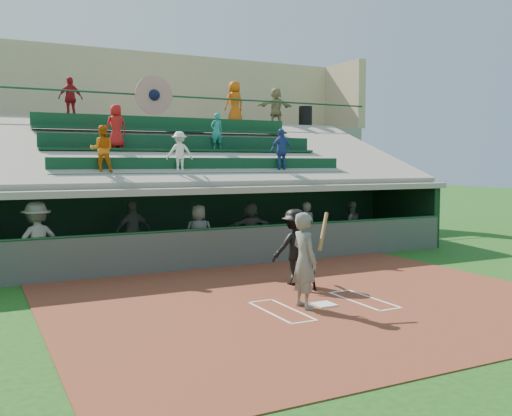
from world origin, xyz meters
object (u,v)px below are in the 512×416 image
catcher (307,269)px  trash_bin (305,116)px  batter_at_plate (305,260)px  home_plate (324,304)px

catcher → trash_bin: bearing=-122.4°
batter_at_plate → trash_bin: 14.91m
batter_at_plate → catcher: (0.86, 1.30, -0.47)m
catcher → trash_bin: trash_bin is taller
home_plate → catcher: 1.45m
home_plate → catcher: (0.39, 1.31, 0.50)m
batter_at_plate → catcher: bearing=56.6°
batter_at_plate → trash_bin: size_ratio=2.19×
trash_bin → home_plate: bearing=-119.9°
catcher → trash_bin: size_ratio=1.15×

